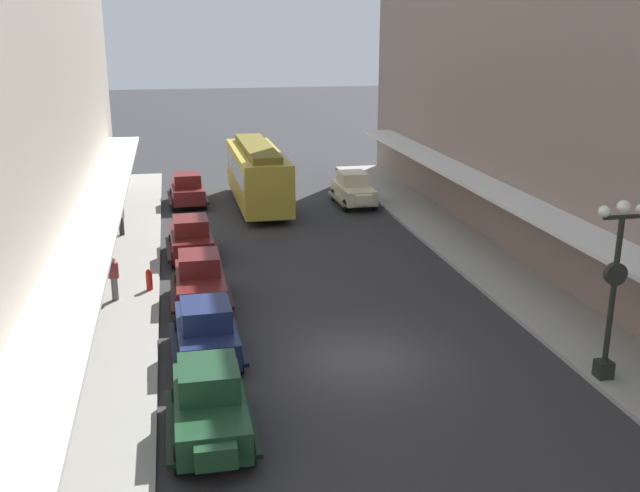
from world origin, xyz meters
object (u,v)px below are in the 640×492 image
Objects in this scene: parked_car_4 at (210,402)px; streetcar at (258,173)px; parked_car_0 at (187,188)px; parked_car_2 at (353,189)px; lamp_post_with_clock at (614,283)px; pedestrian_0 at (114,278)px; parked_car_1 at (191,237)px; parked_car_3 at (206,328)px; pedestrian_1 at (121,217)px; parked_car_5 at (200,279)px; fire_hydrant at (149,279)px.

parked_car_4 is 0.44× the size of streetcar.
parked_car_2 is (9.13, -1.90, 0.00)m from parked_car_0.
parked_car_4 is 11.29m from lamp_post_with_clock.
pedestrian_0 is at bearing 106.40° from parked_car_4.
parked_car_1 and parked_car_4 have the same top height.
lamp_post_with_clock is at bearing 3.55° from parked_car_4.
parked_car_3 reaches higher than pedestrian_1.
parked_car_2 is at bearing 63.38° from parked_car_3.
parked_car_1 is 2.62× the size of pedestrian_0.
parked_car_2 is 16.42m from parked_car_5.
pedestrian_1 is (-3.28, 9.41, 0.07)m from parked_car_5.
fire_hydrant is (-1.71, -4.21, -0.38)m from parked_car_1.
parked_car_0 is at bearing 114.46° from lamp_post_with_clock.
parked_car_3 is 1.01× the size of parked_car_5.
parked_car_0 is 20.12m from parked_car_3.
streetcar is at bearing 107.14° from lamp_post_with_clock.
parked_car_0 is at bearing 78.54° from pedestrian_0.
parked_car_1 is 4.56m from fire_hydrant.
parked_car_0 reaches higher than fire_hydrant.
streetcar is at bearing 63.56° from pedestrian_0.
parked_car_4 is 2.60× the size of pedestrian_0.
streetcar reaches higher than parked_car_5.
parked_car_4 reaches higher than fire_hydrant.
parked_car_5 is 0.44× the size of streetcar.
parked_car_5 is at bearing 142.26° from lamp_post_with_clock.
fire_hydrant is at bearing 35.07° from pedestrian_0.
parked_car_3 is at bearing 88.07° from parked_car_4.
fire_hydrant is 1.53m from pedestrian_0.
parked_car_3 is 0.45× the size of streetcar.
parked_car_2 is at bearing -8.68° from streetcar.
streetcar reaches higher than pedestrian_0.
lamp_post_with_clock reaches higher than parked_car_5.
parked_car_4 is 9.13m from parked_car_5.
parked_car_4 is 5.20× the size of fire_hydrant.
parked_car_1 is (-0.12, -9.89, 0.00)m from parked_car_0.
parked_car_5 is at bearing 88.90° from parked_car_4.
parked_car_3 is 14.35m from pedestrian_1.
fire_hydrant is (-10.96, -12.20, -0.38)m from parked_car_2.
parked_car_5 reaches higher than pedestrian_1.
pedestrian_1 is at bearing 130.08° from parked_car_1.
lamp_post_with_clock is (11.08, 0.69, 2.04)m from parked_car_4.
parked_car_0 is at bearing 89.63° from parked_car_4.
pedestrian_0 reaches higher than fire_hydrant.
streetcar reaches higher than parked_car_2.
pedestrian_1 is at bearing 100.22° from fire_hydrant.
parked_car_4 is at bearing -99.66° from streetcar.
streetcar is (3.97, 8.79, 0.96)m from parked_car_1.
streetcar is at bearing 65.67° from parked_car_1.
fire_hydrant is at bearing -113.62° from streetcar.
parked_car_4 is at bearing -176.45° from lamp_post_with_clock.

